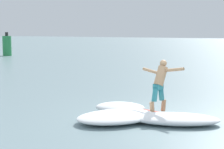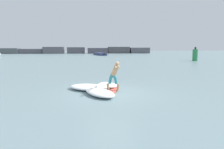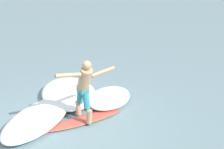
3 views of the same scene
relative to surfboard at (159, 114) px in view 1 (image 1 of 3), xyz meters
The scene contains 7 objects.
ground_plane 0.39m from the surfboard, 110.57° to the right, with size 200.00×200.00×0.00m, color gray.
surfboard is the anchor object (origin of this frame).
surfer 0.94m from the surfboard, ahead, with size 0.81×1.46×1.54m.
channel_marker_buoy 27.71m from the surfboard, 53.95° to the left, with size 0.83×0.83×2.25m.
wave_foam_at_tail 1.20m from the surfboard, 99.35° to the left, with size 1.46×1.74×0.29m.
wave_foam_at_nose 1.07m from the surfboard, 134.99° to the right, with size 1.90×2.64×0.27m.
wave_foam_beside 1.46m from the surfboard, 151.36° to the left, with size 2.72×2.53×0.28m.
Camera 1 is at (-9.87, -3.73, 2.48)m, focal length 60.00 mm.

